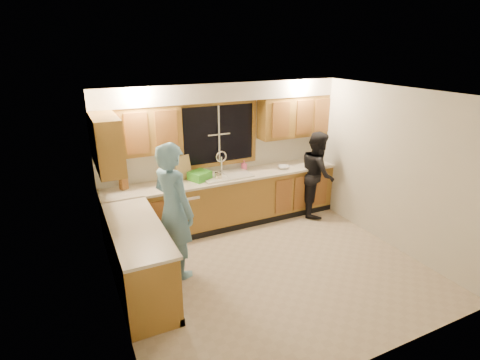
% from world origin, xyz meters
% --- Properties ---
extents(floor, '(4.20, 4.20, 0.00)m').
position_xyz_m(floor, '(0.00, 0.00, 0.00)').
color(floor, '#BAA78F').
rests_on(floor, ground).
extents(ceiling, '(4.20, 4.20, 0.00)m').
position_xyz_m(ceiling, '(0.00, 0.00, 2.50)').
color(ceiling, white).
extents(wall_back, '(4.20, 0.00, 4.20)m').
position_xyz_m(wall_back, '(0.00, 1.90, 1.25)').
color(wall_back, silver).
rests_on(wall_back, ground).
extents(wall_left, '(0.00, 3.80, 3.80)m').
position_xyz_m(wall_left, '(-2.10, 0.00, 1.25)').
color(wall_left, silver).
rests_on(wall_left, ground).
extents(wall_right, '(0.00, 3.80, 3.80)m').
position_xyz_m(wall_right, '(2.10, 0.00, 1.25)').
color(wall_right, silver).
rests_on(wall_right, ground).
extents(base_cabinets_back, '(4.20, 0.60, 0.88)m').
position_xyz_m(base_cabinets_back, '(0.00, 1.60, 0.44)').
color(base_cabinets_back, olive).
rests_on(base_cabinets_back, ground).
extents(base_cabinets_left, '(0.60, 1.90, 0.88)m').
position_xyz_m(base_cabinets_left, '(-1.80, 0.35, 0.44)').
color(base_cabinets_left, olive).
rests_on(base_cabinets_left, ground).
extents(countertop_back, '(4.20, 0.63, 0.04)m').
position_xyz_m(countertop_back, '(0.00, 1.58, 0.90)').
color(countertop_back, beige).
rests_on(countertop_back, base_cabinets_back).
extents(countertop_left, '(0.63, 1.90, 0.04)m').
position_xyz_m(countertop_left, '(-1.79, 0.35, 0.90)').
color(countertop_left, beige).
rests_on(countertop_left, base_cabinets_left).
extents(upper_cabinets_left, '(1.35, 0.33, 0.75)m').
position_xyz_m(upper_cabinets_left, '(-1.43, 1.73, 1.83)').
color(upper_cabinets_left, olive).
rests_on(upper_cabinets_left, wall_back).
extents(upper_cabinets_right, '(1.35, 0.33, 0.75)m').
position_xyz_m(upper_cabinets_right, '(1.43, 1.73, 1.83)').
color(upper_cabinets_right, olive).
rests_on(upper_cabinets_right, wall_back).
extents(upper_cabinets_return, '(0.33, 0.90, 0.75)m').
position_xyz_m(upper_cabinets_return, '(-1.94, 1.12, 1.83)').
color(upper_cabinets_return, olive).
rests_on(upper_cabinets_return, wall_left).
extents(soffit, '(4.20, 0.35, 0.30)m').
position_xyz_m(soffit, '(0.00, 1.72, 2.35)').
color(soffit, silver).
rests_on(soffit, wall_back).
extents(window_frame, '(1.44, 0.03, 1.14)m').
position_xyz_m(window_frame, '(0.00, 1.89, 1.60)').
color(window_frame, black).
rests_on(window_frame, wall_back).
extents(sink, '(0.86, 0.52, 0.57)m').
position_xyz_m(sink, '(0.00, 1.60, 0.86)').
color(sink, silver).
rests_on(sink, countertop_back).
extents(dishwasher, '(0.60, 0.56, 0.82)m').
position_xyz_m(dishwasher, '(-0.85, 1.59, 0.41)').
color(dishwasher, white).
rests_on(dishwasher, floor).
extents(stove, '(0.58, 0.75, 0.90)m').
position_xyz_m(stove, '(-1.80, -0.22, 0.45)').
color(stove, white).
rests_on(stove, floor).
extents(man, '(0.69, 0.82, 1.91)m').
position_xyz_m(man, '(-1.25, 0.51, 0.96)').
color(man, '#69A3C7').
rests_on(man, floor).
extents(woman, '(0.91, 0.97, 1.59)m').
position_xyz_m(woman, '(1.73, 1.30, 0.80)').
color(woman, black).
rests_on(woman, floor).
extents(knife_block, '(0.14, 0.13, 0.20)m').
position_xyz_m(knife_block, '(-1.70, 1.74, 1.02)').
color(knife_block, '#955C29').
rests_on(knife_block, countertop_back).
extents(cutting_board, '(0.32, 0.20, 0.39)m').
position_xyz_m(cutting_board, '(-0.70, 1.80, 1.12)').
color(cutting_board, tan).
rests_on(cutting_board, countertop_back).
extents(dish_crate, '(0.41, 0.40, 0.15)m').
position_xyz_m(dish_crate, '(-0.47, 1.62, 0.99)').
color(dish_crate, '#379426').
rests_on(dish_crate, countertop_back).
extents(soap_bottle, '(0.08, 0.08, 0.17)m').
position_xyz_m(soap_bottle, '(0.44, 1.78, 1.01)').
color(soap_bottle, '#F25C91').
rests_on(soap_bottle, countertop_back).
extents(bowl, '(0.26, 0.26, 0.05)m').
position_xyz_m(bowl, '(1.13, 1.53, 0.95)').
color(bowl, silver).
rests_on(bowl, countertop_back).
extents(can_left, '(0.09, 0.09, 0.13)m').
position_xyz_m(can_left, '(-0.22, 1.48, 0.99)').
color(can_left, beige).
rests_on(can_left, countertop_back).
extents(can_right, '(0.08, 0.08, 0.11)m').
position_xyz_m(can_right, '(-0.17, 1.47, 0.97)').
color(can_right, beige).
rests_on(can_right, countertop_back).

